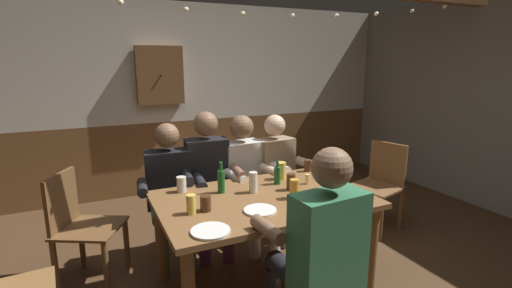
{
  "coord_description": "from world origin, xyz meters",
  "views": [
    {
      "loc": [
        -1.14,
        -2.26,
        1.7
      ],
      "look_at": [
        0.0,
        0.15,
        1.1
      ],
      "focal_mm": 26.05,
      "sensor_mm": 36.0,
      "label": 1
    }
  ],
  "objects_px": {
    "pint_glass_3": "(294,189)",
    "wall_dart_cabinet": "(160,75)",
    "chair_empty_near_right": "(380,183)",
    "pint_glass_5": "(181,184)",
    "person_4": "(319,244)",
    "plate_1": "(210,231)",
    "dining_table": "(263,210)",
    "bottle_1": "(277,175)",
    "pint_glass_4": "(206,203)",
    "pint_glass_6": "(191,204)",
    "person_2": "(247,174)",
    "pint_glass_0": "(332,180)",
    "pint_glass_1": "(281,171)",
    "person_1": "(209,177)",
    "person_0": "(170,187)",
    "table_candle": "(307,179)",
    "chair_empty_near_left": "(80,225)",
    "pint_glass_8": "(291,182)",
    "pint_glass_7": "(253,182)",
    "plate_0": "(260,210)",
    "pint_glass_2": "(308,165)",
    "person_3": "(279,171)"
  },
  "relations": [
    {
      "from": "pint_glass_3",
      "to": "wall_dart_cabinet",
      "type": "bearing_deg",
      "value": 99.88
    },
    {
      "from": "chair_empty_near_right",
      "to": "pint_glass_5",
      "type": "xyz_separation_m",
      "value": [
        -2.06,
        -0.07,
        0.31
      ]
    },
    {
      "from": "person_4",
      "to": "plate_1",
      "type": "distance_m",
      "value": 0.63
    },
    {
      "from": "dining_table",
      "to": "bottle_1",
      "type": "height_order",
      "value": "bottle_1"
    },
    {
      "from": "pint_glass_4",
      "to": "wall_dart_cabinet",
      "type": "relative_size",
      "value": 0.15
    },
    {
      "from": "pint_glass_6",
      "to": "person_2",
      "type": "bearing_deg",
      "value": 46.71
    },
    {
      "from": "pint_glass_0",
      "to": "pint_glass_6",
      "type": "distance_m",
      "value": 1.11
    },
    {
      "from": "pint_glass_1",
      "to": "bottle_1",
      "type": "bearing_deg",
      "value": -131.73
    },
    {
      "from": "person_1",
      "to": "pint_glass_5",
      "type": "height_order",
      "value": "person_1"
    },
    {
      "from": "pint_glass_4",
      "to": "person_1",
      "type": "bearing_deg",
      "value": 70.64
    },
    {
      "from": "person_0",
      "to": "table_candle",
      "type": "distance_m",
      "value": 1.15
    },
    {
      "from": "chair_empty_near_left",
      "to": "pint_glass_3",
      "type": "xyz_separation_m",
      "value": [
        1.43,
        -0.77,
        0.32
      ]
    },
    {
      "from": "person_1",
      "to": "wall_dart_cabinet",
      "type": "distance_m",
      "value": 1.84
    },
    {
      "from": "pint_glass_1",
      "to": "pint_glass_8",
      "type": "distance_m",
      "value": 0.28
    },
    {
      "from": "pint_glass_3",
      "to": "pint_glass_7",
      "type": "bearing_deg",
      "value": 132.38
    },
    {
      "from": "person_0",
      "to": "person_1",
      "type": "distance_m",
      "value": 0.35
    },
    {
      "from": "pint_glass_6",
      "to": "pint_glass_7",
      "type": "relative_size",
      "value": 0.81
    },
    {
      "from": "person_4",
      "to": "pint_glass_3",
      "type": "relative_size",
      "value": 8.96
    },
    {
      "from": "person_4",
      "to": "pint_glass_5",
      "type": "height_order",
      "value": "person_4"
    },
    {
      "from": "bottle_1",
      "to": "pint_glass_5",
      "type": "bearing_deg",
      "value": 168.73
    },
    {
      "from": "chair_empty_near_right",
      "to": "pint_glass_5",
      "type": "distance_m",
      "value": 2.08
    },
    {
      "from": "dining_table",
      "to": "bottle_1",
      "type": "relative_size",
      "value": 7.8
    },
    {
      "from": "person_1",
      "to": "pint_glass_5",
      "type": "relative_size",
      "value": 10.72
    },
    {
      "from": "chair_empty_near_left",
      "to": "person_4",
      "type": "bearing_deg",
      "value": 69.85
    },
    {
      "from": "plate_0",
      "to": "plate_1",
      "type": "relative_size",
      "value": 0.94
    },
    {
      "from": "person_0",
      "to": "chair_empty_near_left",
      "type": "bearing_deg",
      "value": 11.72
    },
    {
      "from": "person_0",
      "to": "pint_glass_4",
      "type": "distance_m",
      "value": 0.79
    },
    {
      "from": "person_1",
      "to": "pint_glass_2",
      "type": "bearing_deg",
      "value": 165.25
    },
    {
      "from": "chair_empty_near_right",
      "to": "pint_glass_7",
      "type": "bearing_deg",
      "value": 85.52
    },
    {
      "from": "person_3",
      "to": "pint_glass_3",
      "type": "relative_size",
      "value": 8.44
    },
    {
      "from": "person_2",
      "to": "chair_empty_near_left",
      "type": "height_order",
      "value": "person_2"
    },
    {
      "from": "pint_glass_8",
      "to": "table_candle",
      "type": "bearing_deg",
      "value": 19.34
    },
    {
      "from": "pint_glass_7",
      "to": "table_candle",
      "type": "bearing_deg",
      "value": -0.86
    },
    {
      "from": "dining_table",
      "to": "pint_glass_3",
      "type": "distance_m",
      "value": 0.28
    },
    {
      "from": "person_2",
      "to": "pint_glass_0",
      "type": "distance_m",
      "value": 0.89
    },
    {
      "from": "person_2",
      "to": "pint_glass_5",
      "type": "distance_m",
      "value": 0.79
    },
    {
      "from": "pint_glass_5",
      "to": "pint_glass_8",
      "type": "xyz_separation_m",
      "value": [
        0.77,
        -0.32,
        0.01
      ]
    },
    {
      "from": "plate_0",
      "to": "pint_glass_7",
      "type": "xyz_separation_m",
      "value": [
        0.11,
        0.35,
        0.07
      ]
    },
    {
      "from": "dining_table",
      "to": "person_0",
      "type": "bearing_deg",
      "value": 126.18
    },
    {
      "from": "pint_glass_4",
      "to": "chair_empty_near_right",
      "type": "bearing_deg",
      "value": 13.88
    },
    {
      "from": "pint_glass_2",
      "to": "pint_glass_7",
      "type": "xyz_separation_m",
      "value": [
        -0.67,
        -0.29,
        0.03
      ]
    },
    {
      "from": "plate_0",
      "to": "bottle_1",
      "type": "bearing_deg",
      "value": 50.25
    },
    {
      "from": "plate_0",
      "to": "pint_glass_3",
      "type": "height_order",
      "value": "pint_glass_3"
    },
    {
      "from": "plate_0",
      "to": "pint_glass_7",
      "type": "relative_size",
      "value": 1.38
    },
    {
      "from": "person_3",
      "to": "pint_glass_7",
      "type": "bearing_deg",
      "value": 37.77
    },
    {
      "from": "pint_glass_4",
      "to": "wall_dart_cabinet",
      "type": "distance_m",
      "value": 2.55
    },
    {
      "from": "person_0",
      "to": "person_1",
      "type": "relative_size",
      "value": 0.94
    },
    {
      "from": "person_2",
      "to": "plate_0",
      "type": "bearing_deg",
      "value": 60.72
    },
    {
      "from": "dining_table",
      "to": "pint_glass_2",
      "type": "xyz_separation_m",
      "value": [
        0.65,
        0.41,
        0.15
      ]
    },
    {
      "from": "plate_1",
      "to": "pint_glass_7",
      "type": "xyz_separation_m",
      "value": [
        0.5,
        0.5,
        0.07
      ]
    }
  ]
}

